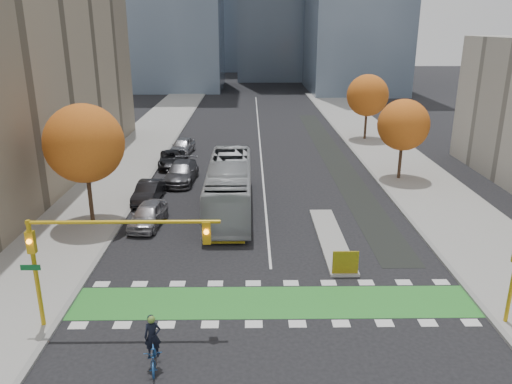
{
  "coord_description": "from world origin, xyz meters",
  "views": [
    {
      "loc": [
        -1.14,
        -20.07,
        12.98
      ],
      "look_at": [
        -0.77,
        9.67,
        3.0
      ],
      "focal_mm": 35.0,
      "sensor_mm": 36.0,
      "label": 1
    }
  ],
  "objects_px": {
    "hazard_board": "(345,262)",
    "parked_car_d": "(172,159)",
    "tree_west": "(84,144)",
    "tree_east_near": "(403,125)",
    "parked_car_a": "(148,215)",
    "traffic_signal_west": "(92,245)",
    "bus": "(229,186)",
    "tree_east_far": "(368,95)",
    "cyclist": "(154,350)",
    "parked_car_e": "(183,146)",
    "parked_car_b": "(148,192)",
    "parked_car_c": "(181,172)"
  },
  "relations": [
    {
      "from": "parked_car_b",
      "to": "parked_car_d",
      "type": "xyz_separation_m",
      "value": [
        0.33,
        10.0,
        -0.03
      ]
    },
    {
      "from": "parked_car_a",
      "to": "parked_car_e",
      "type": "bearing_deg",
      "value": 96.7
    },
    {
      "from": "tree_west",
      "to": "parked_car_e",
      "type": "xyz_separation_m",
      "value": [
        3.73,
        19.51,
        -4.77
      ]
    },
    {
      "from": "parked_car_b",
      "to": "tree_east_far",
      "type": "bearing_deg",
      "value": 48.89
    },
    {
      "from": "tree_east_near",
      "to": "parked_car_e",
      "type": "height_order",
      "value": "tree_east_near"
    },
    {
      "from": "traffic_signal_west",
      "to": "parked_car_a",
      "type": "bearing_deg",
      "value": 90.65
    },
    {
      "from": "parked_car_c",
      "to": "parked_car_a",
      "type": "bearing_deg",
      "value": -92.01
    },
    {
      "from": "traffic_signal_west",
      "to": "cyclist",
      "type": "relative_size",
      "value": 3.67
    },
    {
      "from": "parked_car_e",
      "to": "cyclist",
      "type": "bearing_deg",
      "value": -78.2
    },
    {
      "from": "tree_east_far",
      "to": "parked_car_a",
      "type": "bearing_deg",
      "value": -127.83
    },
    {
      "from": "traffic_signal_west",
      "to": "tree_east_near",
      "type": "bearing_deg",
      "value": 48.48
    },
    {
      "from": "tree_west",
      "to": "cyclist",
      "type": "height_order",
      "value": "tree_west"
    },
    {
      "from": "traffic_signal_west",
      "to": "parked_car_c",
      "type": "relative_size",
      "value": 1.44
    },
    {
      "from": "tree_east_far",
      "to": "cyclist",
      "type": "bearing_deg",
      "value": -112.94
    },
    {
      "from": "tree_west",
      "to": "bus",
      "type": "distance_m",
      "value": 10.39
    },
    {
      "from": "hazard_board",
      "to": "parked_car_c",
      "type": "xyz_separation_m",
      "value": [
        -11.12,
        17.31,
        0.06
      ]
    },
    {
      "from": "bus",
      "to": "tree_east_far",
      "type": "bearing_deg",
      "value": 57.02
    },
    {
      "from": "tree_west",
      "to": "tree_east_near",
      "type": "relative_size",
      "value": 1.16
    },
    {
      "from": "tree_east_near",
      "to": "cyclist",
      "type": "distance_m",
      "value": 30.77
    },
    {
      "from": "parked_car_b",
      "to": "parked_car_c",
      "type": "bearing_deg",
      "value": 73.26
    },
    {
      "from": "bus",
      "to": "parked_car_d",
      "type": "bearing_deg",
      "value": 116.48
    },
    {
      "from": "tree_west",
      "to": "traffic_signal_west",
      "type": "bearing_deg",
      "value": -71.98
    },
    {
      "from": "tree_east_near",
      "to": "parked_car_a",
      "type": "bearing_deg",
      "value": -152.41
    },
    {
      "from": "hazard_board",
      "to": "parked_car_a",
      "type": "xyz_separation_m",
      "value": [
        -12.07,
        7.31,
        -0.0
      ]
    },
    {
      "from": "hazard_board",
      "to": "tree_east_far",
      "type": "height_order",
      "value": "tree_east_far"
    },
    {
      "from": "parked_car_c",
      "to": "tree_east_far",
      "type": "bearing_deg",
      "value": 43.47
    },
    {
      "from": "tree_east_near",
      "to": "tree_west",
      "type": "bearing_deg",
      "value": -157.38
    },
    {
      "from": "traffic_signal_west",
      "to": "cyclist",
      "type": "distance_m",
      "value": 5.21
    },
    {
      "from": "hazard_board",
      "to": "parked_car_e",
      "type": "height_order",
      "value": "parked_car_e"
    },
    {
      "from": "cyclist",
      "to": "tree_west",
      "type": "bearing_deg",
      "value": 105.91
    },
    {
      "from": "tree_east_near",
      "to": "parked_car_b",
      "type": "xyz_separation_m",
      "value": [
        -21.0,
        -5.49,
        -4.1
      ]
    },
    {
      "from": "bus",
      "to": "parked_car_b",
      "type": "xyz_separation_m",
      "value": [
        -6.35,
        2.01,
        -1.06
      ]
    },
    {
      "from": "bus",
      "to": "cyclist",
      "type": "bearing_deg",
      "value": -97.63
    },
    {
      "from": "traffic_signal_west",
      "to": "parked_car_d",
      "type": "height_order",
      "value": "traffic_signal_west"
    },
    {
      "from": "traffic_signal_west",
      "to": "cyclist",
      "type": "height_order",
      "value": "traffic_signal_west"
    },
    {
      "from": "tree_east_far",
      "to": "bus",
      "type": "distance_m",
      "value": 28.16
    },
    {
      "from": "tree_east_far",
      "to": "parked_car_a",
      "type": "height_order",
      "value": "tree_east_far"
    },
    {
      "from": "parked_car_c",
      "to": "parked_car_d",
      "type": "relative_size",
      "value": 1.12
    },
    {
      "from": "traffic_signal_west",
      "to": "hazard_board",
      "type": "bearing_deg",
      "value": 21.55
    },
    {
      "from": "tree_west",
      "to": "parked_car_a",
      "type": "distance_m",
      "value": 6.24
    },
    {
      "from": "tree_west",
      "to": "bus",
      "type": "bearing_deg",
      "value": 15.0
    },
    {
      "from": "tree_east_near",
      "to": "parked_car_e",
      "type": "relative_size",
      "value": 1.43
    },
    {
      "from": "tree_east_far",
      "to": "parked_car_a",
      "type": "xyz_separation_m",
      "value": [
        -20.57,
        -26.49,
        -4.44
      ]
    },
    {
      "from": "tree_east_far",
      "to": "parked_car_c",
      "type": "relative_size",
      "value": 1.3
    },
    {
      "from": "cyclist",
      "to": "parked_car_a",
      "type": "bearing_deg",
      "value": 93.05
    },
    {
      "from": "parked_car_a",
      "to": "parked_car_c",
      "type": "relative_size",
      "value": 0.79
    },
    {
      "from": "bus",
      "to": "parked_car_d",
      "type": "xyz_separation_m",
      "value": [
        -6.02,
        12.01,
        -1.09
      ]
    },
    {
      "from": "hazard_board",
      "to": "parked_car_e",
      "type": "relative_size",
      "value": 0.28
    },
    {
      "from": "hazard_board",
      "to": "parked_car_d",
      "type": "height_order",
      "value": "parked_car_d"
    },
    {
      "from": "cyclist",
      "to": "parked_car_a",
      "type": "relative_size",
      "value": 0.5
    }
  ]
}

